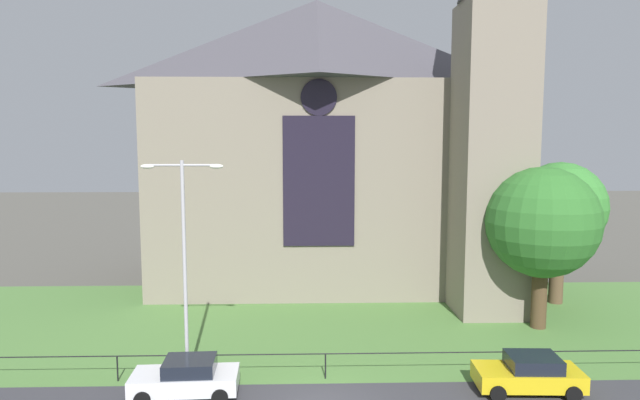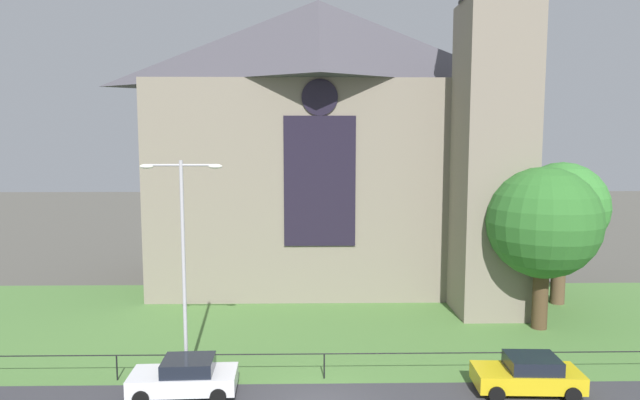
{
  "view_description": "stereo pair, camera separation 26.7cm",
  "coord_description": "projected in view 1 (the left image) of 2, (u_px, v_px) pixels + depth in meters",
  "views": [
    {
      "loc": [
        -0.73,
        -19.9,
        10.15
      ],
      "look_at": [
        0.05,
        8.0,
        7.13
      ],
      "focal_mm": 30.55,
      "sensor_mm": 36.0,
      "label": 1
    },
    {
      "loc": [
        -0.46,
        -19.91,
        10.15
      ],
      "look_at": [
        0.05,
        8.0,
        7.13
      ],
      "focal_mm": 30.55,
      "sensor_mm": 36.0,
      "label": 2
    }
  ],
  "objects": [
    {
      "name": "church_building",
      "position": [
        328.0,
        140.0,
        38.5
      ],
      "size": [
        23.2,
        16.2,
        26.0
      ],
      "color": "gray",
      "rests_on": "ground"
    },
    {
      "name": "parked_car_white",
      "position": [
        186.0,
        378.0,
        21.74
      ],
      "size": [
        4.27,
        2.17,
        1.51
      ],
      "rotation": [
        0.0,
        0.0,
        3.18
      ],
      "color": "silver",
      "rests_on": "ground"
    },
    {
      "name": "tree_right_far",
      "position": [
        560.0,
        208.0,
        33.75
      ],
      "size": [
        5.58,
        5.58,
        8.89
      ],
      "color": "brown",
      "rests_on": "ground"
    },
    {
      "name": "streetlamp_near",
      "position": [
        184.0,
        245.0,
        22.49
      ],
      "size": [
        3.37,
        0.26,
        9.38
      ],
      "color": "#B2B2B7",
      "rests_on": "ground"
    },
    {
      "name": "parked_car_yellow",
      "position": [
        529.0,
        374.0,
        22.11
      ],
      "size": [
        4.28,
        2.18,
        1.51
      ],
      "rotation": [
        0.0,
        0.0,
        3.1
      ],
      "color": "gold",
      "rests_on": "ground"
    },
    {
      "name": "grass_verge",
      "position": [
        319.0,
        334.0,
        28.84
      ],
      "size": [
        120.0,
        20.0,
        0.01
      ],
      "primitive_type": "cube",
      "color": "#517F3D",
      "rests_on": "ground"
    },
    {
      "name": "iron_railing",
      "position": [
        325.0,
        356.0,
        23.27
      ],
      "size": [
        35.43,
        0.07,
        1.13
      ],
      "color": "black",
      "rests_on": "ground"
    },
    {
      "name": "tree_right_near",
      "position": [
        542.0,
        223.0,
        29.19
      ],
      "size": [
        5.97,
        5.97,
        8.83
      ],
      "color": "#4C3823",
      "rests_on": "ground"
    },
    {
      "name": "ground",
      "position": [
        318.0,
        321.0,
        30.83
      ],
      "size": [
        160.0,
        160.0,
        0.0
      ],
      "primitive_type": "plane",
      "color": "#56544C"
    }
  ]
}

